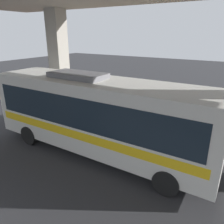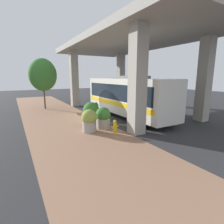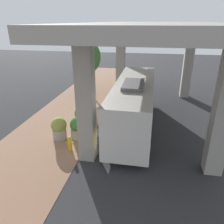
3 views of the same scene
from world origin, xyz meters
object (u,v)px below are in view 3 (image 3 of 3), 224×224
Objects in this scene: bus at (134,102)px; fire_hydrant at (70,143)px; planter_front at (83,116)px; planter_middle at (59,128)px; planter_back at (78,128)px; street_tree_near at (87,57)px.

bus is 11.25× the size of fire_hydrant.
planter_middle is (-1.07, -2.16, -0.07)m from planter_front.
planter_back is at bearing -84.49° from planter_front.
street_tree_near is at bearing 95.97° from planter_middle.
bus reaches higher than planter_middle.
bus reaches higher than fire_hydrant.
fire_hydrant is at bearing -89.66° from planter_back.
fire_hydrant is at bearing -46.30° from planter_middle.
planter_back is at bearing -147.52° from bus.
planter_middle is 1.29m from planter_back.
planter_back is (-0.01, 1.66, 0.30)m from fire_hydrant.
fire_hydrant is 1.84m from planter_middle.
planter_front reaches higher than fire_hydrant.
planter_back is 11.29m from street_tree_near.
street_tree_near is (-1.14, 10.92, 3.15)m from planter_middle.
bus is 4.02m from planter_front.
planter_front is 1.10× the size of planter_back.
street_tree_near is (-2.38, 10.58, 3.16)m from planter_back.
bus is 4.49m from planter_back.
planter_back is at bearing 90.34° from fire_hydrant.
planter_middle is at bearing 133.70° from fire_hydrant.
planter_front is 1.10× the size of planter_middle.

